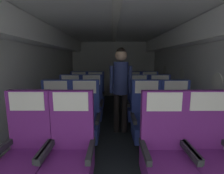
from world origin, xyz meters
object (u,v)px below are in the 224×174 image
seat_c_right_aisle (160,106)px  seat_d_left_aisle (95,96)px  seat_b_right_aisle (176,122)px  seat_c_right_window (138,106)px  seat_c_left_aisle (91,106)px  seat_d_right_window (132,96)px  seat_d_left_window (79,96)px  seat_a_right_aisle (208,153)px  seat_a_right_window (164,154)px  seat_b_left_window (55,122)px  flight_attendant (121,81)px  seat_c_left_window (70,106)px  seat_a_left_window (26,153)px  seat_b_right_window (146,121)px  seat_d_right_aisle (149,96)px  seat_a_left_aisle (70,154)px  seat_b_left_aisle (84,121)px

seat_c_right_aisle → seat_d_left_aisle: 1.71m
seat_b_right_aisle → seat_c_right_window: 1.00m
seat_c_left_aisle → seat_d_right_window: size_ratio=1.00×
seat_c_right_window → seat_d_left_window: (-1.43, 0.91, 0.00)m
seat_d_left_window → seat_c_right_aisle: bearing=-25.4°
seat_a_right_aisle → seat_a_right_window: 0.46m
seat_a_right_aisle → seat_b_left_window: (-1.89, 0.89, 0.00)m
seat_c_right_window → flight_attendant: size_ratio=0.67×
seat_c_right_window → seat_c_left_window: bearing=179.5°
seat_d_left_aisle → seat_a_right_window: bearing=-69.7°
seat_c_right_window → seat_a_left_window: bearing=-129.3°
seat_a_right_window → seat_c_right_window: 1.78m
seat_a_right_aisle → flight_attendant: bearing=118.4°
seat_b_left_window → seat_c_right_window: (1.44, 0.88, 0.00)m
seat_b_right_window → seat_a_left_window: bearing=-148.4°
seat_d_left_aisle → seat_d_right_aisle: 1.45m
seat_a_left_window → seat_a_right_window: size_ratio=1.00×
seat_d_left_window → seat_d_right_window: bearing=-0.1°
seat_c_right_aisle → seat_d_left_aisle: (-1.46, 0.88, 0.00)m
seat_a_right_window → seat_b_right_aisle: same height
seat_a_right_window → seat_d_right_aisle: bearing=80.3°
seat_a_right_aisle → seat_d_right_window: bearing=99.6°
seat_a_left_window → seat_c_left_aisle: 1.84m
seat_a_right_window → seat_b_right_aisle: 1.01m
seat_d_right_aisle → seat_d_left_aisle: bearing=-179.0°
seat_d_left_aisle → seat_d_right_aisle: (1.45, 0.03, 0.00)m
seat_a_left_aisle → seat_d_right_window: (0.98, 2.68, 0.00)m
seat_a_right_aisle → seat_b_left_window: bearing=154.9°
seat_c_right_aisle → seat_d_left_window: same height
seat_d_right_aisle → seat_b_left_aisle: bearing=-128.7°
seat_d_left_aisle → seat_b_left_window: bearing=-104.2°
seat_b_right_window → seat_d_left_aisle: (-0.99, 1.76, 0.00)m
seat_b_left_window → seat_d_right_aisle: same height
seat_c_left_aisle → seat_c_right_window: bearing=-1.3°
flight_attendant → seat_b_left_aisle: bearing=41.1°
seat_b_right_aisle → seat_a_left_aisle: bearing=-148.3°
seat_d_left_window → seat_d_right_window: same height
seat_c_left_aisle → seat_d_left_window: bearing=116.8°
seat_d_right_window → seat_c_left_window: bearing=-148.0°
seat_a_left_window → seat_d_left_aisle: same height
seat_d_left_window → seat_a_left_aisle: bearing=-80.4°
seat_c_left_aisle → seat_b_right_aisle: bearing=-32.0°
seat_a_right_window → flight_attendant: size_ratio=0.67×
seat_b_left_window → seat_a_left_window: bearing=-90.2°
seat_c_right_aisle → seat_c_right_window: size_ratio=1.00×
seat_c_right_window → seat_d_right_window: same height
seat_d_right_window → seat_c_right_window: bearing=-90.3°
seat_b_right_aisle → seat_d_right_window: 1.85m
flight_attendant → seat_b_left_window: bearing=25.6°
seat_b_left_window → seat_c_left_window: same height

